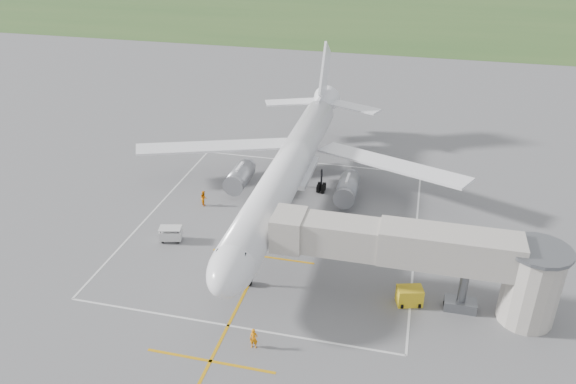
% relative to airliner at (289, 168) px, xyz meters
% --- Properties ---
extents(ground, '(700.00, 700.00, 0.00)m').
position_rel_airliner_xyz_m(ground, '(0.00, -0.75, -4.39)').
color(ground, '#5D5D5F').
rests_on(ground, ground).
extents(grass_strip, '(700.00, 120.00, 0.02)m').
position_rel_airliner_xyz_m(grass_strip, '(0.00, 129.25, -4.38)').
color(grass_strip, '#315223').
rests_on(grass_strip, ground).
extents(apron_markings, '(28.20, 60.00, 0.01)m').
position_rel_airliner_xyz_m(apron_markings, '(0.00, -6.57, -4.38)').
color(apron_markings, '#C1850B').
rests_on(apron_markings, ground).
extents(airliner, '(38.93, 46.75, 13.52)m').
position_rel_airliner_xyz_m(airliner, '(0.00, 0.00, 0.00)').
color(airliner, white).
rests_on(airliner, ground).
extents(jet_bridge, '(23.40, 5.00, 7.20)m').
position_rel_airliner_xyz_m(jet_bridge, '(15.72, -14.25, 0.35)').
color(jet_bridge, gray).
rests_on(jet_bridge, ground).
extents(gpu_unit, '(2.38, 1.95, 1.57)m').
position_rel_airliner_xyz_m(gpu_unit, '(13.86, -14.52, -3.62)').
color(gpu_unit, gold).
rests_on(gpu_unit, ground).
extents(baggage_cart, '(2.38, 1.74, 1.49)m').
position_rel_airliner_xyz_m(baggage_cart, '(-9.61, -10.22, -3.63)').
color(baggage_cart, silver).
rests_on(baggage_cart, ground).
extents(ramp_worker_nose, '(0.67, 0.48, 1.70)m').
position_rel_airliner_xyz_m(ramp_worker_nose, '(2.71, -22.58, -3.54)').
color(ramp_worker_nose, orange).
rests_on(ramp_worker_nose, ground).
extents(ramp_worker_wing, '(1.05, 1.06, 1.72)m').
position_rel_airliner_xyz_m(ramp_worker_wing, '(-9.12, -2.55, -3.53)').
color(ramp_worker_wing, orange).
rests_on(ramp_worker_wing, ground).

